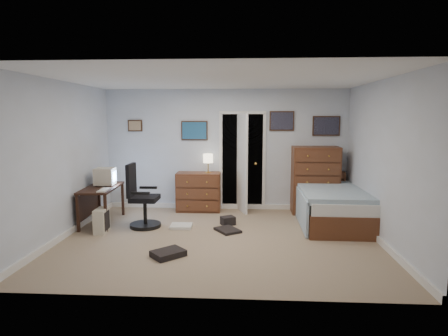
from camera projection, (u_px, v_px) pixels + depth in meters
The scene contains 15 objects.
floor at pixel (219, 239), 5.99m from camera, with size 5.00×4.00×0.02m, color #9E896D.
computer_desk at pixel (97, 195), 6.81m from camera, with size 0.61×1.20×0.67m.
crt_monitor at pixel (105, 176), 6.91m from camera, with size 0.37×0.34×0.32m.
keyboard at pixel (104, 190), 6.43m from camera, with size 0.13×0.36×0.02m, color beige.
pc_tower at pixel (102, 220), 6.30m from camera, with size 0.21×0.39×0.40m.
office_chair at pixel (141, 203), 6.57m from camera, with size 0.55×0.56×1.13m.
media_stack at pixel (122, 188), 8.27m from camera, with size 0.15×0.15×0.76m, color maroon.
low_dresser at pixel (199, 192), 7.73m from camera, with size 0.90×0.45×0.80m, color brown.
table_lamp at pixel (208, 159), 7.62m from camera, with size 0.20×0.20×0.39m.
doorway at pixel (242, 160), 8.08m from camera, with size 0.96×1.12×2.05m.
tall_dresser at pixel (315, 180), 7.53m from camera, with size 0.92×0.54×1.35m, color brown.
headboard_bookcase at pixel (321, 190), 7.66m from camera, with size 0.93×0.27×0.83m.
bed at pixel (330, 204), 6.88m from camera, with size 1.21×2.19×0.71m.
wall_posters at pixel (253, 126), 7.68m from camera, with size 4.38×0.04×0.60m.
floor_clutter at pixel (198, 235), 6.05m from camera, with size 1.29×2.00×0.15m.
Camera 1 is at (0.42, -5.77, 1.93)m, focal length 30.00 mm.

